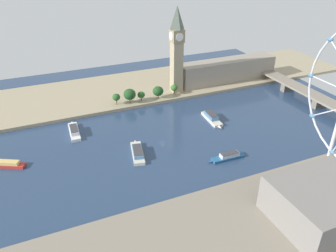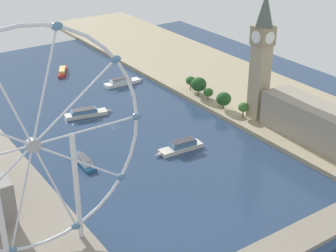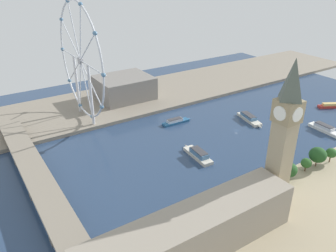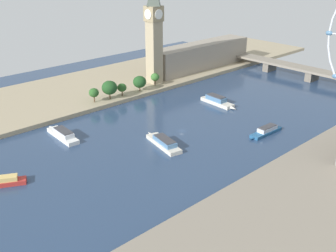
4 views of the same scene
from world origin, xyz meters
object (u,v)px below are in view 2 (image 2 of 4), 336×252
river_bridge (294,243)px  tour_boat_2 (86,113)px  ferris_wheel (33,147)px  tour_boat_1 (181,146)px  tour_boat_3 (83,161)px  tour_boat_0 (122,82)px  clock_tower (261,55)px  tour_boat_4 (63,71)px

river_bridge → tour_boat_2: size_ratio=5.92×
ferris_wheel → tour_boat_1: ferris_wheel is taller
river_bridge → tour_boat_2: river_bridge is taller
river_bridge → tour_boat_3: river_bridge is taller
tour_boat_0 → river_bridge: bearing=-97.7°
clock_tower → tour_boat_0: size_ratio=2.42×
clock_tower → tour_boat_1: size_ratio=2.56×
tour_boat_3 → tour_boat_4: (-52.58, -146.50, -0.02)m
river_bridge → tour_boat_1: 107.42m
ferris_wheel → river_bridge: size_ratio=0.49×
tour_boat_1 → tour_boat_3: 58.98m
tour_boat_0 → tour_boat_3: bearing=-127.2°
tour_boat_3 → river_bridge: bearing=-161.0°
clock_tower → tour_boat_1: clock_tower is taller
tour_boat_0 → tour_boat_2: 62.54m
ferris_wheel → tour_boat_2: size_ratio=2.91×
tour_boat_2 → ferris_wheel: bearing=-110.7°
clock_tower → tour_boat_3: clock_tower is taller
tour_boat_2 → tour_boat_0: bearing=49.0°
tour_boat_4 → tour_boat_3: bearing=-171.6°
tour_boat_2 → tour_boat_3: tour_boat_2 is taller
river_bridge → tour_boat_1: (-16.94, -105.95, -5.26)m
ferris_wheel → tour_boat_0: size_ratio=2.88×
tour_boat_1 → tour_boat_4: bearing=-85.1°
clock_tower → tour_boat_0: 125.11m
tour_boat_0 → tour_boat_4: tour_boat_0 is taller
ferris_wheel → tour_boat_3: bearing=-127.3°
tour_boat_2 → tour_boat_4: size_ratio=1.24×
clock_tower → river_bridge: bearing=53.2°
tour_boat_1 → tour_boat_3: tour_boat_1 is taller
ferris_wheel → tour_boat_1: size_ratio=3.04×
tour_boat_1 → tour_boat_2: tour_boat_1 is taller
tour_boat_1 → tour_boat_4: size_ratio=1.19×
clock_tower → tour_boat_4: size_ratio=3.03×
river_bridge → tour_boat_3: bearing=-72.6°
tour_boat_0 → tour_boat_2: size_ratio=1.01×
ferris_wheel → river_bridge: 115.97m
tour_boat_2 → tour_boat_4: (-21.80, -88.39, -0.30)m
tour_boat_0 → tour_boat_1: tour_boat_1 is taller
tour_boat_0 → tour_boat_4: 58.42m
clock_tower → tour_boat_4: bearing=-66.8°
tour_boat_2 → tour_boat_4: bearing=88.5°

